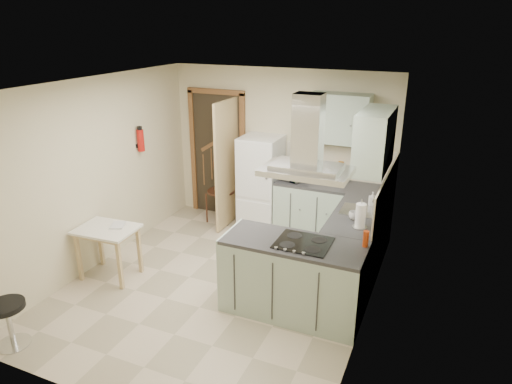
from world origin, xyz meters
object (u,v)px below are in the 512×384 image
at_px(peninsula, 293,278).
at_px(bentwood_chair, 221,191).
at_px(extractor_hood, 306,171).
at_px(microwave, 290,170).
at_px(fridge, 261,184).
at_px(stool, 10,324).
at_px(drop_leaf_table, 109,252).

xyz_separation_m(peninsula, bentwood_chair, (-1.94, 1.99, 0.06)).
height_order(extractor_hood, microwave, extractor_hood).
bearing_deg(fridge, bentwood_chair, 179.20).
distance_m(peninsula, stool, 3.00).
height_order(peninsula, stool, peninsula).
height_order(extractor_hood, bentwood_chair, extractor_hood).
bearing_deg(extractor_hood, stool, -146.82).
relative_size(peninsula, stool, 3.11).
distance_m(peninsula, microwave, 2.19).
bearing_deg(stool, drop_leaf_table, 88.72).
bearing_deg(stool, peninsula, 34.23).
relative_size(peninsula, drop_leaf_table, 2.11).
height_order(fridge, bentwood_chair, fridge).
distance_m(drop_leaf_table, microwave, 2.83).
xyz_separation_m(peninsula, stool, (-2.47, -1.68, -0.20)).
xyz_separation_m(fridge, peninsula, (1.22, -1.98, -0.30)).
relative_size(peninsula, bentwood_chair, 1.52).
xyz_separation_m(extractor_hood, microwave, (-0.84, 1.97, -0.69)).
relative_size(extractor_hood, stool, 1.81).
bearing_deg(bentwood_chair, drop_leaf_table, -104.62).
height_order(peninsula, extractor_hood, extractor_hood).
relative_size(bentwood_chair, microwave, 2.17).
bearing_deg(stool, bentwood_chair, 81.83).
bearing_deg(bentwood_chair, stool, -100.03).
height_order(stool, microwave, microwave).
bearing_deg(bentwood_chair, extractor_hood, -46.09).
bearing_deg(drop_leaf_table, extractor_hood, 0.66).
height_order(extractor_hood, stool, extractor_hood).
bearing_deg(peninsula, microwave, 110.55).
relative_size(drop_leaf_table, bentwood_chair, 0.72).
distance_m(peninsula, bentwood_chair, 2.78).
xyz_separation_m(fridge, bentwood_chair, (-0.72, 0.01, -0.24)).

